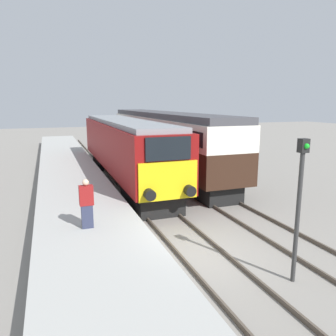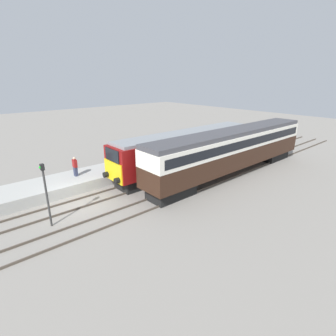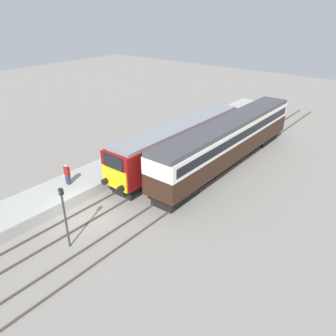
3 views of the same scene
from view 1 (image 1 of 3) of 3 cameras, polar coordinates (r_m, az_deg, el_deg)
ground_plane at (r=11.00m, az=5.86°, el=-14.94°), size 120.00×120.00×0.00m
platform_left at (r=17.44m, az=-15.93°, el=-3.81°), size 3.50×50.00×0.87m
rails_near_track at (r=15.28m, az=-2.42°, el=-6.94°), size 1.51×60.00×0.14m
rails_far_track at (r=16.59m, az=8.89°, el=-5.59°), size 1.50×60.00×0.14m
locomotive at (r=20.53m, az=-7.65°, el=3.72°), size 2.70×16.31×3.84m
passenger_carriage at (r=23.76m, az=-0.93°, el=5.73°), size 2.75×19.36×4.20m
person_on_platform at (r=10.87m, az=-13.99°, el=-6.10°), size 0.44×0.26×1.61m
signal_post at (r=9.32m, az=21.88°, el=-5.11°), size 0.24×0.28×3.96m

